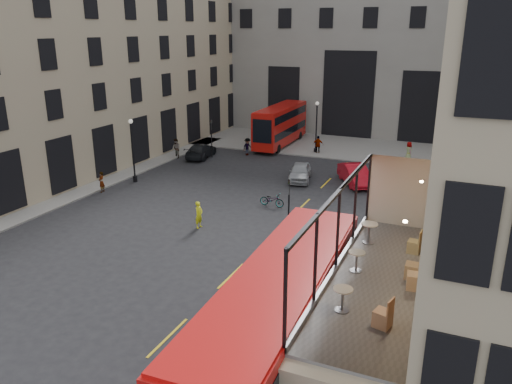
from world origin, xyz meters
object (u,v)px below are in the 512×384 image
at_px(pedestrian_c, 318,145).
at_px(pedestrian_e, 102,182).
at_px(pedestrian_b, 248,147).
at_px(cafe_chair_a, 383,318).
at_px(cafe_table_near, 343,296).
at_px(traffic_light_far, 211,134).
at_px(car_b, 355,175).
at_px(bus_near, 280,327).
at_px(street_lamp_a, 133,154).
at_px(cafe_table_far, 369,230).
at_px(street_lamp_b, 316,130).
at_px(cafe_chair_c, 413,270).
at_px(pedestrian_d, 409,151).
at_px(bus_far, 281,124).
at_px(pedestrian_a, 176,149).
at_px(cafe_chair_d, 414,246).
at_px(car_a, 300,172).
at_px(bicycle, 272,200).
at_px(traffic_light_near, 289,201).
at_px(car_c, 201,151).
at_px(cafe_table_mid, 357,258).
at_px(cyclist, 199,215).
at_px(cafe_chair_b, 415,280).

height_order(pedestrian_c, pedestrian_e, pedestrian_c).
xyz_separation_m(pedestrian_b, cafe_chair_a, (19.14, -33.04, 3.98)).
relative_size(pedestrian_c, cafe_table_near, 2.64).
distance_m(traffic_light_far, car_b, 15.67).
distance_m(bus_near, pedestrian_e, 26.56).
distance_m(street_lamp_a, cafe_table_far, 27.40).
distance_m(street_lamp_b, cafe_table_near, 38.41).
height_order(bus_near, cafe_chair_c, cafe_chair_c).
bearing_deg(pedestrian_d, traffic_light_far, 79.03).
bearing_deg(bus_far, car_b, -45.60).
xyz_separation_m(pedestrian_a, cafe_chair_c, (25.57, -25.89, 3.91)).
bearing_deg(cafe_chair_d, bus_far, 118.18).
xyz_separation_m(car_a, pedestrian_a, (-13.81, 2.35, 0.24)).
bearing_deg(bicycle, bus_near, -154.33).
distance_m(traffic_light_near, car_c, 21.64).
bearing_deg(cafe_table_near, pedestrian_e, 144.01).
height_order(traffic_light_near, cafe_chair_a, cafe_chair_a).
xyz_separation_m(pedestrian_b, pedestrian_c, (6.45, 3.42, 0.06)).
relative_size(traffic_light_far, pedestrian_e, 2.28).
bearing_deg(cafe_table_mid, bus_far, 114.52).
xyz_separation_m(bicycle, cafe_chair_d, (11.31, -14.45, 4.37)).
relative_size(car_b, pedestrian_d, 2.65).
bearing_deg(bus_near, pedestrian_b, 116.28).
height_order(traffic_light_far, street_lamp_b, street_lamp_b).
bearing_deg(bus_far, pedestrian_d, -5.43).
bearing_deg(pedestrian_b, cafe_table_near, -129.88).
distance_m(cyclist, cafe_chair_c, 18.39).
bearing_deg(cafe_chair_b, street_lamp_a, 143.41).
xyz_separation_m(traffic_light_far, pedestrian_e, (-2.66, -13.38, -1.59)).
height_order(traffic_light_near, pedestrian_d, traffic_light_near).
bearing_deg(car_c, bus_far, -131.49).
xyz_separation_m(pedestrian_c, pedestrian_d, (8.93, 0.92, -0.02)).
bearing_deg(cafe_chair_c, cafe_chair_d, 95.58).
xyz_separation_m(bus_near, pedestrian_c, (-9.14, 34.99, -1.79)).
distance_m(pedestrian_e, cafe_table_far, 26.46).
xyz_separation_m(pedestrian_a, cafe_chair_a, (25.17, -29.10, 3.89)).
bearing_deg(pedestrian_a, car_a, 13.14).
bearing_deg(cafe_chair_d, car_b, 107.43).
bearing_deg(street_lamp_a, pedestrian_c, 54.07).
bearing_deg(car_c, cyclist, 110.08).
height_order(bus_near, cafe_table_mid, cafe_table_mid).
bearing_deg(cyclist, traffic_light_near, -77.62).
bearing_deg(pedestrian_a, traffic_light_near, -17.11).
xyz_separation_m(car_c, pedestrian_a, (-2.12, -1.20, 0.27)).
bearing_deg(bus_near, cafe_chair_d, 45.26).
xyz_separation_m(cyclist, cafe_table_mid, (12.53, -11.02, 4.18)).
bearing_deg(cafe_chair_d, street_lamp_a, 147.38).
bearing_deg(cafe_chair_b, cafe_table_near, -128.99).
bearing_deg(pedestrian_a, car_c, 52.17).
height_order(car_a, pedestrian_a, pedestrian_a).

